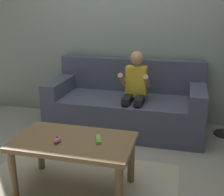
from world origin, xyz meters
The scene contains 8 objects.
ground_plane centered at (0.00, 0.00, 0.00)m, with size 9.21×9.21×0.00m, color #9E998E.
wall_back centered at (0.00, 1.52, 1.25)m, with size 4.60×0.05×2.50m, color gray.
couch centered at (0.14, 1.13, 0.29)m, with size 1.80×0.80×0.82m.
person_seated_on_couch centered at (0.27, 0.95, 0.55)m, with size 0.32×0.40×0.97m.
coffee_table centered at (-0.01, -0.21, 0.37)m, with size 0.94×0.55×0.45m.
area_rug centered at (-0.01, -0.21, 0.00)m, with size 1.64×1.18×0.01m, color #BCB299.
game_remote_lime_near_edge centered at (0.19, -0.18, 0.46)m, with size 0.08×0.14×0.03m.
nunchuk_pink centered at (-0.11, -0.28, 0.47)m, with size 0.05×0.09×0.05m.
Camera 1 is at (0.80, -2.15, 1.45)m, focal length 47.11 mm.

